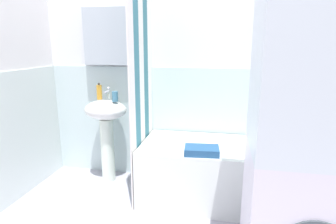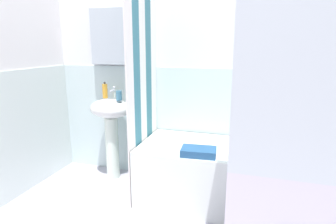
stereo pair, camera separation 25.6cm
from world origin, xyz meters
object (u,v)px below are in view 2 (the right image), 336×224
(soap_dispenser, at_px, (105,91))
(bathtub, at_px, (221,175))
(towel_folded, at_px, (199,152))
(washer_dryer_stack, at_px, (291,156))
(lotion_bottle, at_px, (285,133))
(toothbrush_cup, at_px, (119,96))
(sink, at_px, (111,121))
(body_wash_bottle, at_px, (297,133))

(soap_dispenser, relative_size, bathtub, 0.12)
(towel_folded, distance_m, washer_dryer_stack, 0.97)
(lotion_bottle, relative_size, towel_folded, 0.75)
(soap_dispenser, distance_m, bathtub, 1.45)
(washer_dryer_stack, bearing_deg, towel_folded, 131.90)
(bathtub, xyz_separation_m, washer_dryer_stack, (0.44, -0.92, 0.60))
(toothbrush_cup, height_order, towel_folded, toothbrush_cup)
(bathtub, bearing_deg, soap_dispenser, 170.87)
(sink, height_order, towel_folded, sink)
(toothbrush_cup, distance_m, body_wash_bottle, 1.73)
(body_wash_bottle, distance_m, washer_dryer_stack, 1.22)
(lotion_bottle, xyz_separation_m, washer_dryer_stack, (-0.09, -1.19, 0.23))
(soap_dispenser, bearing_deg, body_wash_bottle, 1.84)
(body_wash_bottle, bearing_deg, soap_dispenser, -178.16)
(sink, height_order, lotion_bottle, sink)
(bathtub, distance_m, lotion_bottle, 0.70)
(bathtub, relative_size, washer_dryer_stack, 0.85)
(toothbrush_cup, relative_size, bathtub, 0.07)
(towel_folded, bearing_deg, washer_dryer_stack, -48.10)
(lotion_bottle, bearing_deg, sink, -176.63)
(towel_folded, bearing_deg, bathtub, 55.30)
(towel_folded, relative_size, washer_dryer_stack, 0.16)
(towel_folded, bearing_deg, sink, 158.39)
(bathtub, height_order, lotion_bottle, lotion_bottle)
(body_wash_bottle, distance_m, lotion_bottle, 0.10)
(bathtub, distance_m, body_wash_bottle, 0.79)
(soap_dispenser, distance_m, towel_folded, 1.25)
(soap_dispenser, height_order, body_wash_bottle, soap_dispenser)
(toothbrush_cup, height_order, lotion_bottle, toothbrush_cup)
(body_wash_bottle, relative_size, lotion_bottle, 1.08)
(lotion_bottle, relative_size, washer_dryer_stack, 0.12)
(sink, distance_m, body_wash_bottle, 1.83)
(sink, height_order, washer_dryer_stack, washer_dryer_stack)
(toothbrush_cup, bearing_deg, bathtub, -7.08)
(sink, xyz_separation_m, soap_dispenser, (-0.08, 0.04, 0.31))
(lotion_bottle, bearing_deg, toothbrush_cup, -175.28)
(sink, bearing_deg, toothbrush_cup, -14.17)
(soap_dispenser, xyz_separation_m, body_wash_bottle, (1.90, 0.06, -0.31))
(soap_dispenser, height_order, lotion_bottle, soap_dispenser)
(sink, bearing_deg, washer_dryer_stack, -33.63)
(lotion_bottle, distance_m, towel_folded, 0.87)
(bathtub, bearing_deg, towel_folded, -124.70)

